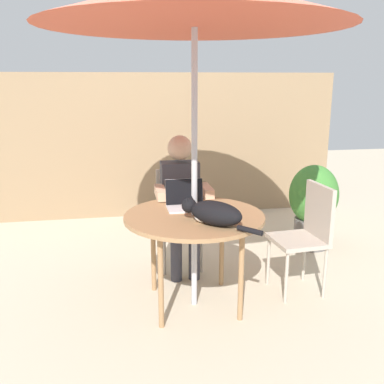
# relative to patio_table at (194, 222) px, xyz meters

# --- Properties ---
(ground_plane) EXTENTS (14.00, 14.00, 0.00)m
(ground_plane) POSITION_rel_patio_table_xyz_m (0.00, 0.00, -0.68)
(ground_plane) COLOR beige
(fence_back) EXTENTS (4.58, 0.08, 1.81)m
(fence_back) POSITION_rel_patio_table_xyz_m (0.00, 2.44, 0.22)
(fence_back) COLOR #937756
(fence_back) RESTS_ON ground
(patio_table) EXTENTS (1.06, 1.06, 0.74)m
(patio_table) POSITION_rel_patio_table_xyz_m (0.00, 0.00, 0.00)
(patio_table) COLOR #9E754C
(patio_table) RESTS_ON ground
(patio_umbrella) EXTENTS (2.14, 2.14, 2.39)m
(patio_umbrella) POSITION_rel_patio_table_xyz_m (0.00, 0.00, 1.55)
(patio_umbrella) COLOR #B7B7BC
(patio_umbrella) RESTS_ON ground
(chair_occupied) EXTENTS (0.40, 0.40, 0.91)m
(chair_occupied) POSITION_rel_patio_table_xyz_m (0.00, 0.82, -0.14)
(chair_occupied) COLOR #B2A899
(chair_occupied) RESTS_ON ground
(chair_empty) EXTENTS (0.43, 0.43, 0.91)m
(chair_empty) POSITION_rel_patio_table_xyz_m (0.96, 0.08, -0.14)
(chair_empty) COLOR #B2A899
(chair_empty) RESTS_ON ground
(person_seated) EXTENTS (0.48, 0.48, 1.25)m
(person_seated) POSITION_rel_patio_table_xyz_m (0.00, 0.67, 0.02)
(person_seated) COLOR #3F3F47
(person_seated) RESTS_ON ground
(laptop) EXTENTS (0.30, 0.25, 0.21)m
(laptop) POSITION_rel_patio_table_xyz_m (-0.04, 0.21, 0.12)
(laptop) COLOR silver
(laptop) RESTS_ON patio_table
(cat) EXTENTS (0.47, 0.51, 0.17)m
(cat) POSITION_rel_patio_table_xyz_m (0.09, -0.25, 0.14)
(cat) COLOR black
(cat) RESTS_ON patio_table
(potted_plant_near_fence) EXTENTS (0.50, 0.50, 0.88)m
(potted_plant_near_fence) POSITION_rel_patio_table_xyz_m (1.44, 0.99, -0.19)
(potted_plant_near_fence) COLOR #595654
(potted_plant_near_fence) RESTS_ON ground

